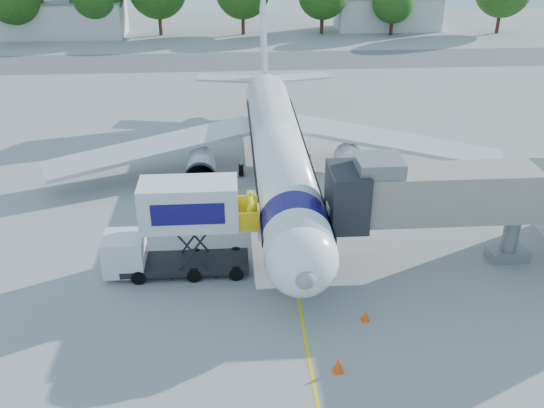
{
  "coord_description": "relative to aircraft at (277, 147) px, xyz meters",
  "views": [
    {
      "loc": [
        -3.19,
        -35.97,
        18.81
      ],
      "look_at": [
        -1.04,
        -5.25,
        3.2
      ],
      "focal_mm": 40.0,
      "sensor_mm": 36.0,
      "label": 1
    }
  ],
  "objects": [
    {
      "name": "guidance_line",
      "position": [
        0.0,
        -4.12,
        -2.94
      ],
      "size": [
        0.15,
        70.0,
        0.01
      ],
      "primitive_type": "cube",
      "color": "yellow",
      "rests_on": "ground"
    },
    {
      "name": "catering_hiloader",
      "position": [
        -6.26,
        -11.12,
        -0.19
      ],
      "size": [
        8.5,
        2.44,
        5.5
      ],
      "color": "black",
      "rests_on": "ground"
    },
    {
      "name": "ground_tug",
      "position": [
        1.29,
        -21.22,
        -2.18
      ],
      "size": [
        3.83,
        2.23,
        1.47
      ],
      "rotation": [
        0.0,
        0.0,
        -0.1
      ],
      "color": "silver",
      "rests_on": "ground"
    },
    {
      "name": "outbuilding_left",
      "position": [
        -28.0,
        55.88,
        -0.29
      ],
      "size": [
        18.4,
        8.4,
        5.3
      ],
      "color": "beige",
      "rests_on": "ground"
    },
    {
      "name": "aircraft",
      "position": [
        0.0,
        0.0,
        0.0
      ],
      "size": [
        34.17,
        37.73,
        11.35
      ],
      "color": "white",
      "rests_on": "ground"
    },
    {
      "name": "jet_bridge",
      "position": [
        7.99,
        -11.12,
        1.39
      ],
      "size": [
        13.9,
        3.2,
        6.6
      ],
      "color": "#A09688",
      "rests_on": "ground"
    },
    {
      "name": "safety_cone_a",
      "position": [
        3.13,
        -16.21,
        -2.64
      ],
      "size": [
        0.41,
        0.41,
        0.65
      ],
      "color": "#FF510D",
      "rests_on": "ground"
    },
    {
      "name": "ground",
      "position": [
        0.0,
        -4.12,
        -2.95
      ],
      "size": [
        160.0,
        160.0,
        0.0
      ],
      "primitive_type": "plane",
      "color": "gray",
      "rests_on": "ground"
    },
    {
      "name": "safety_cone_b",
      "position": [
        1.18,
        -19.7,
        -2.57
      ],
      "size": [
        0.49,
        0.49,
        0.78
      ],
      "color": "#FF510D",
      "rests_on": "ground"
    },
    {
      "name": "outbuilding_right",
      "position": [
        22.0,
        57.88,
        -0.29
      ],
      "size": [
        16.4,
        7.4,
        5.3
      ],
      "color": "beige",
      "rests_on": "ground"
    },
    {
      "name": "taxiway_strip",
      "position": [
        0.0,
        37.88,
        -2.94
      ],
      "size": [
        120.0,
        10.0,
        0.01
      ],
      "primitive_type": "cube",
      "color": "#59595B",
      "rests_on": "ground"
    },
    {
      "name": "tree_f",
      "position": [
        21.54,
        52.93,
        1.9
      ],
      "size": [
        6.27,
        6.27,
        8.0
      ],
      "color": "#382314",
      "rests_on": "ground"
    }
  ]
}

